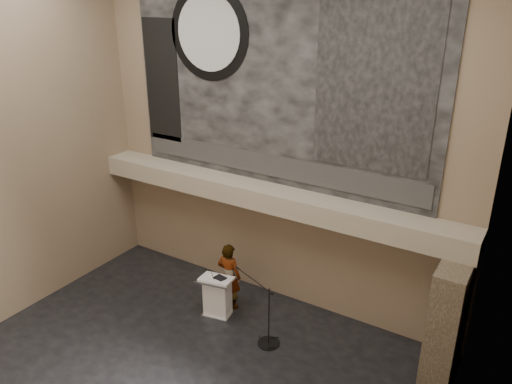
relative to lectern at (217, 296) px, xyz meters
The scene contains 18 objects.
floor 2.47m from the lectern, 75.70° to the right, with size 10.00×10.00×0.00m, color black.
wall_back 4.10m from the lectern, 70.38° to the left, with size 10.00×0.02×8.50m, color #826D52.
wall_right 7.10m from the lectern, 22.63° to the right, with size 0.02×8.00×8.50m, color #826D52.
soffit 2.78m from the lectern, 64.88° to the left, with size 10.00×0.80×0.50m, color tan.
sprinkler_left 2.64m from the lectern, 129.54° to the left, with size 0.04×0.04×0.06m, color #B2893D.
sprinkler_right 3.49m from the lectern, 26.03° to the left, with size 0.04×0.04×0.06m, color #B2893D.
banner 5.43m from the lectern, 70.05° to the left, with size 8.00×0.05×5.00m, color black.
banner_text_strip 3.54m from the lectern, 69.59° to the left, with size 7.76×0.02×0.55m, color #2D2D2D.
banner_clock_rim 6.46m from the lectern, 127.03° to the left, with size 2.30×2.30×0.02m, color black.
banner_clock_face 6.46m from the lectern, 127.37° to the left, with size 1.84×1.84×0.02m, color silver.
banner_building_print 6.25m from the lectern, 28.09° to the left, with size 2.60×0.02×3.60m, color black.
banner_brick_print 5.82m from the lectern, 150.33° to the left, with size 1.10×0.02×3.20m, color black.
stone_pier 5.37m from the lectern, ahead, with size 0.60×1.40×2.70m, color #45392A.
lectern is the anchor object (origin of this frame).
binder 0.57m from the lectern, ahead, with size 0.27×0.22×0.04m, color black.
papers 0.57m from the lectern, 155.20° to the right, with size 0.20×0.28×0.01m, color white.
speaker_person 0.59m from the lectern, 86.52° to the left, with size 0.66×0.43×1.80m, color silver.
mic_stand 1.66m from the lectern, ahead, with size 1.50×0.76×1.51m.
Camera 1 is at (5.80, -6.10, 7.67)m, focal length 35.00 mm.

